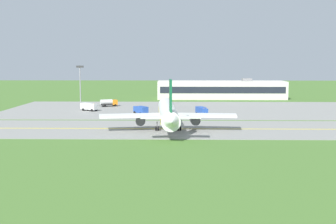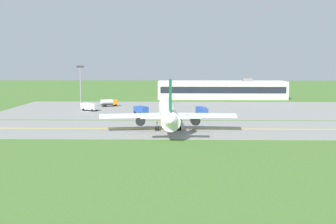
{
  "view_description": "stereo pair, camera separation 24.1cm",
  "coord_description": "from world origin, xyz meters",
  "px_view_note": "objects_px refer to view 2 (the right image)",
  "views": [
    {
      "loc": [
        -3.14,
        -103.86,
        16.61
      ],
      "look_at": [
        -5.28,
        1.32,
        4.0
      ],
      "focal_mm": 46.62,
      "sensor_mm": 36.0,
      "label": 1
    },
    {
      "loc": [
        -2.9,
        -103.85,
        16.61
      ],
      "look_at": [
        -5.28,
        1.32,
        4.0
      ],
      "focal_mm": 46.62,
      "sensor_mm": 36.0,
      "label": 2
    }
  ],
  "objects_px": {
    "service_truck_fuel": "(202,111)",
    "service_truck_pushback": "(89,106)",
    "airplane_lead": "(168,113)",
    "apron_light_mast": "(80,82)",
    "service_truck_baggage": "(141,110)",
    "service_truck_catering": "(109,102)"
  },
  "relations": [
    {
      "from": "service_truck_fuel",
      "to": "service_truck_catering",
      "type": "bearing_deg",
      "value": 141.8
    },
    {
      "from": "airplane_lead",
      "to": "service_truck_pushback",
      "type": "height_order",
      "value": "airplane_lead"
    },
    {
      "from": "airplane_lead",
      "to": "apron_light_mast",
      "type": "bearing_deg",
      "value": 124.78
    },
    {
      "from": "airplane_lead",
      "to": "service_truck_baggage",
      "type": "bearing_deg",
      "value": 107.07
    },
    {
      "from": "airplane_lead",
      "to": "service_truck_baggage",
      "type": "xyz_separation_m",
      "value": [
        -8.87,
        28.88,
        -2.6
      ]
    },
    {
      "from": "airplane_lead",
      "to": "service_truck_catering",
      "type": "relative_size",
      "value": 6.3
    },
    {
      "from": "service_truck_fuel",
      "to": "service_truck_pushback",
      "type": "distance_m",
      "value": 37.78
    },
    {
      "from": "service_truck_baggage",
      "to": "airplane_lead",
      "type": "bearing_deg",
      "value": -72.93
    },
    {
      "from": "service_truck_catering",
      "to": "apron_light_mast",
      "type": "relative_size",
      "value": 0.43
    },
    {
      "from": "airplane_lead",
      "to": "service_truck_fuel",
      "type": "height_order",
      "value": "airplane_lead"
    },
    {
      "from": "service_truck_baggage",
      "to": "service_truck_pushback",
      "type": "height_order",
      "value": "same"
    },
    {
      "from": "service_truck_baggage",
      "to": "service_truck_catering",
      "type": "bearing_deg",
      "value": 120.59
    },
    {
      "from": "airplane_lead",
      "to": "apron_light_mast",
      "type": "relative_size",
      "value": 2.7
    },
    {
      "from": "service_truck_fuel",
      "to": "service_truck_pushback",
      "type": "height_order",
      "value": "same"
    },
    {
      "from": "service_truck_pushback",
      "to": "service_truck_catering",
      "type": "bearing_deg",
      "value": 72.12
    },
    {
      "from": "airplane_lead",
      "to": "apron_light_mast",
      "type": "height_order",
      "value": "apron_light_mast"
    },
    {
      "from": "service_truck_fuel",
      "to": "service_truck_pushback",
      "type": "xyz_separation_m",
      "value": [
        -36.0,
        11.47,
        0.0
      ]
    },
    {
      "from": "service_truck_baggage",
      "to": "service_truck_fuel",
      "type": "height_order",
      "value": "same"
    },
    {
      "from": "service_truck_baggage",
      "to": "apron_light_mast",
      "type": "relative_size",
      "value": 0.42
    },
    {
      "from": "service_truck_baggage",
      "to": "service_truck_catering",
      "type": "height_order",
      "value": "service_truck_catering"
    },
    {
      "from": "service_truck_fuel",
      "to": "service_truck_catering",
      "type": "xyz_separation_m",
      "value": [
        -31.66,
        24.92,
        0.0
      ]
    },
    {
      "from": "service_truck_baggage",
      "to": "service_truck_catering",
      "type": "relative_size",
      "value": 0.98
    }
  ]
}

